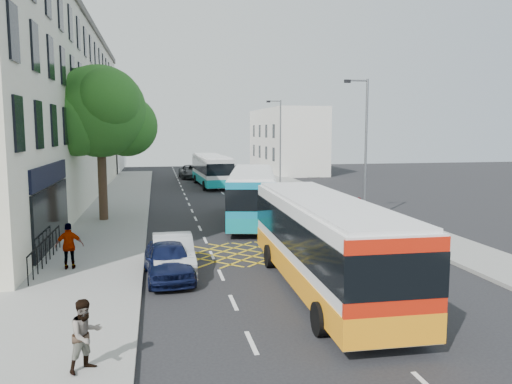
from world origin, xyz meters
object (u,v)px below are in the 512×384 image
bus_far (211,170)px  distant_car_grey (191,172)px  street_tree (100,112)px  pedestrian_far (69,246)px  lamp_near (364,142)px  distant_car_dark (223,166)px  lamp_far (279,137)px  motorbike (357,297)px  distant_car_silver (230,172)px  pedestrian_near (86,335)px  red_hatchback (332,203)px  bus_mid (252,195)px  parked_car_silver (173,254)px  parked_car_blue (168,260)px  bus_near (324,242)px

bus_far → distant_car_grey: size_ratio=2.00×
street_tree → distant_car_grey: (6.84, 25.93, -5.56)m
bus_far → pedestrian_far: bus_far is taller
lamp_near → distant_car_dark: 37.91m
lamp_far → motorbike: (-6.57, -34.89, -3.66)m
street_tree → lamp_near: street_tree is taller
lamp_far → distant_car_grey: size_ratio=1.51×
distant_car_silver → pedestrian_near: (-9.69, -44.72, 0.33)m
distant_car_grey → pedestrian_near: bearing=-99.2°
pedestrian_far → distant_car_grey: bearing=-104.8°
street_tree → pedestrian_near: size_ratio=5.59×
street_tree → bus_far: 20.14m
red_hatchback → pedestrian_near: size_ratio=2.90×
pedestrian_near → pedestrian_far: bearing=62.1°
bus_mid → distant_car_dark: (2.99, 36.03, -0.90)m
lamp_far → distant_car_grey: bearing=131.5°
parked_car_silver → lamp_far: bearing=67.5°
street_tree → parked_car_silver: bearing=-72.1°
distant_car_grey → pedestrian_near: 45.20m
parked_car_silver → bus_far: bearing=79.9°
bus_mid → lamp_far: bearing=83.1°
parked_car_blue → pedestrian_near: 7.24m
motorbike → distant_car_dark: bearing=105.4°
parked_car_silver → distant_car_grey: distant_car_grey is taller
lamp_near → pedestrian_far: size_ratio=4.62×
motorbike → distant_car_grey: motorbike is taller
distant_car_dark → pedestrian_far: (-11.68, -45.13, 0.34)m
bus_mid → motorbike: (-0.38, -16.43, -0.61)m
pedestrian_near → pedestrian_far: pedestrian_far is taller
red_hatchback → distant_car_silver: size_ratio=1.29×
distant_car_dark → lamp_near: bearing=94.0°
motorbike → red_hatchback: 19.09m
street_tree → lamp_far: (14.71, 17.03, -1.68)m
parked_car_blue → red_hatchback: parked_car_blue is taller
distant_car_silver → pedestrian_near: bearing=73.9°
lamp_near → bus_far: (-6.49, 20.73, -3.07)m
pedestrian_far → distant_car_dark: bearing=-108.4°
parked_car_blue → parked_car_silver: size_ratio=0.96×
bus_far → parked_car_blue: bearing=-101.7°
distant_car_grey → pedestrian_near: size_ratio=3.36×
lamp_near → distant_car_grey: 30.20m
motorbike → parked_car_blue: motorbike is taller
street_tree → distant_car_dark: bearing=71.6°
bus_far → pedestrian_near: (-6.70, -36.72, -0.61)m
bus_near → parked_car_blue: bus_near is taller
parked_car_silver → distant_car_dark: parked_car_silver is taller
bus_near → bus_mid: (0.07, 12.85, -0.04)m
lamp_far → distant_car_silver: lamp_far is taller
lamp_near → distant_car_dark: (-3.20, 37.57, -3.95)m
lamp_near → distant_car_silver: lamp_near is taller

